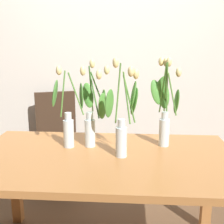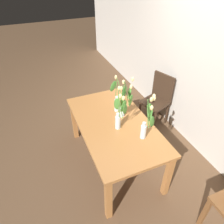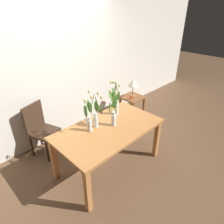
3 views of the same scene
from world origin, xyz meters
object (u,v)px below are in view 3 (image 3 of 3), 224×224
at_px(side_table, 132,101).
at_px(table_lamp, 133,83).
at_px(tulip_vase_1, 89,119).
at_px(tulip_vase_0, 115,101).
at_px(dining_chair, 40,127).
at_px(tulip_vase_2, 96,114).
at_px(dining_table, 109,133).
at_px(tulip_vase_3, 114,112).
at_px(pillar_candle, 131,98).

distance_m(side_table, table_lamp, 0.42).
relative_size(tulip_vase_1, side_table, 0.96).
bearing_deg(side_table, tulip_vase_0, -155.30).
bearing_deg(dining_chair, tulip_vase_2, -61.15).
height_order(tulip_vase_0, tulip_vase_1, tulip_vase_0).
bearing_deg(table_lamp, dining_table, -152.90).
distance_m(tulip_vase_0, tulip_vase_2, 0.47).
distance_m(tulip_vase_1, tulip_vase_2, 0.16).
height_order(dining_table, dining_chair, dining_chair).
xyz_separation_m(tulip_vase_1, dining_chair, (-0.34, 0.93, -0.40)).
distance_m(tulip_vase_0, side_table, 1.28).
distance_m(tulip_vase_3, dining_chair, 1.34).
relative_size(tulip_vase_0, side_table, 1.05).
xyz_separation_m(dining_chair, side_table, (2.01, -0.35, -0.09)).
distance_m(tulip_vase_2, tulip_vase_3, 0.26).
bearing_deg(tulip_vase_0, tulip_vase_1, -171.49).
xyz_separation_m(tulip_vase_1, side_table, (1.67, 0.58, -0.50)).
bearing_deg(pillar_candle, tulip_vase_3, -151.36).
relative_size(dining_table, tulip_vase_2, 2.85).
height_order(dining_table, pillar_candle, dining_table).
xyz_separation_m(dining_chair, table_lamp, (2.03, -0.33, 0.33)).
distance_m(dining_table, tulip_vase_2, 0.35).
bearing_deg(tulip_vase_1, tulip_vase_0, 8.51).
xyz_separation_m(tulip_vase_2, tulip_vase_3, (0.20, -0.17, 0.02)).
relative_size(side_table, table_lamp, 1.38).
relative_size(tulip_vase_3, pillar_candle, 7.78).
bearing_deg(pillar_candle, dining_table, -153.17).
bearing_deg(side_table, tulip_vase_1, -160.97).
height_order(dining_chair, side_table, dining_chair).
distance_m(tulip_vase_0, tulip_vase_1, 0.63).
bearing_deg(dining_chair, dining_table, -61.71).
distance_m(tulip_vase_0, dining_chair, 1.35).
bearing_deg(dining_chair, tulip_vase_1, -70.00).
bearing_deg(tulip_vase_3, table_lamp, 28.73).
xyz_separation_m(tulip_vase_3, table_lamp, (1.34, 0.73, -0.10)).
distance_m(tulip_vase_1, dining_chair, 1.07).
relative_size(dining_table, table_lamp, 4.02).
height_order(dining_table, tulip_vase_0, tulip_vase_0).
bearing_deg(dining_chair, side_table, -9.92).
relative_size(dining_table, side_table, 2.91).
distance_m(side_table, pillar_candle, 0.21).
xyz_separation_m(tulip_vase_2, side_table, (1.52, 0.54, -0.51)).
bearing_deg(tulip_vase_1, dining_chair, 110.00).
relative_size(tulip_vase_0, tulip_vase_2, 1.03).
bearing_deg(tulip_vase_2, pillar_candle, 19.10).
bearing_deg(pillar_candle, dining_chair, 167.71).
xyz_separation_m(dining_table, tulip_vase_1, (-0.24, 0.15, 0.28)).
bearing_deg(dining_chair, tulip_vase_3, -56.97).
height_order(dining_table, table_lamp, table_lamp).
bearing_deg(dining_table, table_lamp, 27.10).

